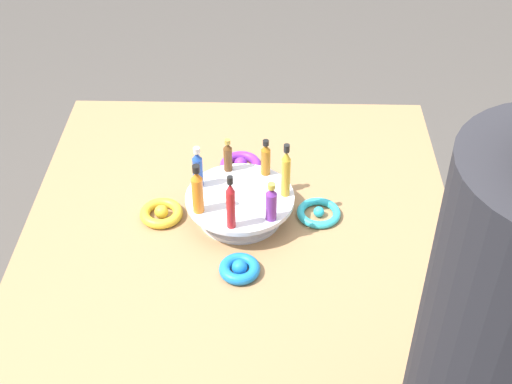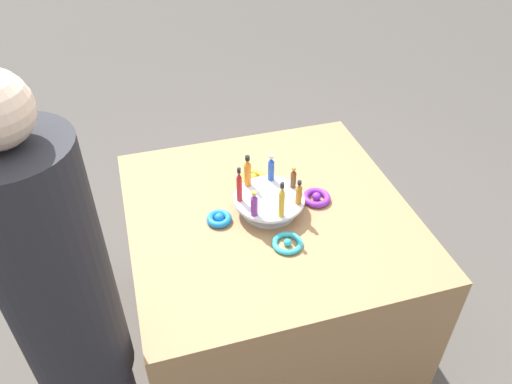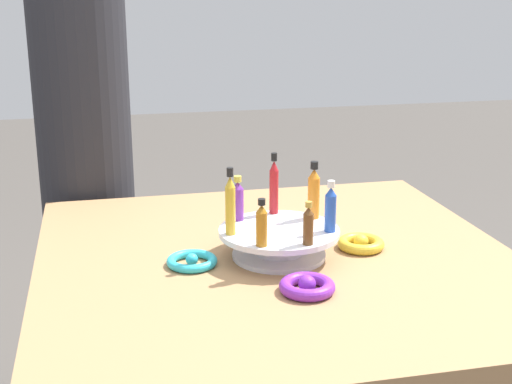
{
  "view_description": "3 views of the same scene",
  "coord_description": "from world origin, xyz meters",
  "px_view_note": "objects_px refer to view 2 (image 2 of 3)",
  "views": [
    {
      "loc": [
        -0.07,
        1.31,
        1.9
      ],
      "look_at": [
        -0.04,
        0.07,
        0.89
      ],
      "focal_mm": 50.0,
      "sensor_mm": 36.0,
      "label": 1
    },
    {
      "loc": [
        -1.33,
        0.44,
        1.98
      ],
      "look_at": [
        -0.04,
        0.06,
        0.89
      ],
      "focal_mm": 35.0,
      "sensor_mm": 36.0,
      "label": 2
    },
    {
      "loc": [
        -0.37,
        -1.4,
        1.33
      ],
      "look_at": [
        -0.04,
        0.06,
        0.89
      ],
      "focal_mm": 50.0,
      "sensor_mm": 36.0,
      "label": 3
    }
  ],
  "objects_px": {
    "bottle_brown": "(293,178)",
    "ribbon_bow_purple": "(316,198)",
    "bottle_amber": "(299,193)",
    "ribbon_bow_gold": "(253,178)",
    "bottle_red": "(239,186)",
    "ribbon_bow_teal": "(287,243)",
    "person_figure": "(77,336)",
    "bottle_blue": "(271,168)",
    "ribbon_bow_blue": "(219,219)",
    "bottle_gold": "(282,201)",
    "bottle_purple": "(254,204)",
    "bottle_orange": "(248,172)",
    "display_stand": "(269,203)"
  },
  "relations": [
    {
      "from": "display_stand",
      "to": "bottle_orange",
      "type": "xyz_separation_m",
      "value": [
        0.09,
        0.06,
        0.09
      ]
    },
    {
      "from": "bottle_amber",
      "to": "bottle_blue",
      "type": "bearing_deg",
      "value": 17.85
    },
    {
      "from": "bottle_gold",
      "to": "bottle_purple",
      "type": "distance_m",
      "value": 0.1
    },
    {
      "from": "bottle_brown",
      "to": "ribbon_bow_purple",
      "type": "height_order",
      "value": "bottle_brown"
    },
    {
      "from": "ribbon_bow_teal",
      "to": "person_figure",
      "type": "height_order",
      "value": "person_figure"
    },
    {
      "from": "person_figure",
      "to": "bottle_red",
      "type": "bearing_deg",
      "value": 5.44
    },
    {
      "from": "ribbon_bow_purple",
      "to": "ribbon_bow_gold",
      "type": "relative_size",
      "value": 1.04
    },
    {
      "from": "bottle_gold",
      "to": "bottle_blue",
      "type": "distance_m",
      "value": 0.21
    },
    {
      "from": "display_stand",
      "to": "ribbon_bow_blue",
      "type": "xyz_separation_m",
      "value": [
        -0.01,
        0.19,
        -0.02
      ]
    },
    {
      "from": "bottle_blue",
      "to": "bottle_red",
      "type": "relative_size",
      "value": 0.79
    },
    {
      "from": "bottle_amber",
      "to": "ribbon_bow_teal",
      "type": "relative_size",
      "value": 0.92
    },
    {
      "from": "bottle_gold",
      "to": "person_figure",
      "type": "bearing_deg",
      "value": 113.35
    },
    {
      "from": "bottle_red",
      "to": "ribbon_bow_gold",
      "type": "bearing_deg",
      "value": -29.76
    },
    {
      "from": "bottle_gold",
      "to": "bottle_red",
      "type": "bearing_deg",
      "value": 43.57
    },
    {
      "from": "bottle_amber",
      "to": "ribbon_bow_gold",
      "type": "height_order",
      "value": "bottle_amber"
    },
    {
      "from": "bottle_amber",
      "to": "ribbon_bow_blue",
      "type": "bearing_deg",
      "value": 79.27
    },
    {
      "from": "display_stand",
      "to": "bottle_brown",
      "type": "xyz_separation_m",
      "value": [
        0.03,
        -0.1,
        0.07
      ]
    },
    {
      "from": "bottle_gold",
      "to": "bottle_orange",
      "type": "relative_size",
      "value": 1.11
    },
    {
      "from": "bottle_amber",
      "to": "ribbon_bow_gold",
      "type": "distance_m",
      "value": 0.29
    },
    {
      "from": "ribbon_bow_teal",
      "to": "ribbon_bow_gold",
      "type": "distance_m",
      "value": 0.38
    },
    {
      "from": "bottle_red",
      "to": "bottle_amber",
      "type": "bearing_deg",
      "value": -110.72
    },
    {
      "from": "ribbon_bow_teal",
      "to": "ribbon_bow_gold",
      "type": "xyz_separation_m",
      "value": [
        0.38,
        0.01,
        0.0
      ]
    },
    {
      "from": "bottle_brown",
      "to": "person_figure",
      "type": "relative_size",
      "value": 0.06
    },
    {
      "from": "ribbon_bow_teal",
      "to": "ribbon_bow_purple",
      "type": "distance_m",
      "value": 0.27
    },
    {
      "from": "bottle_red",
      "to": "ribbon_bow_blue",
      "type": "distance_m",
      "value": 0.14
    },
    {
      "from": "bottle_red",
      "to": "ribbon_bow_purple",
      "type": "relative_size",
      "value": 1.3
    },
    {
      "from": "bottle_gold",
      "to": "bottle_orange",
      "type": "bearing_deg",
      "value": 17.85
    },
    {
      "from": "bottle_red",
      "to": "ribbon_bow_teal",
      "type": "xyz_separation_m",
      "value": [
        -0.21,
        -0.11,
        -0.12
      ]
    },
    {
      "from": "ribbon_bow_gold",
      "to": "display_stand",
      "type": "bearing_deg",
      "value": -178.01
    },
    {
      "from": "ribbon_bow_teal",
      "to": "person_figure",
      "type": "bearing_deg",
      "value": 107.39
    },
    {
      "from": "bottle_purple",
      "to": "ribbon_bow_teal",
      "type": "relative_size",
      "value": 0.94
    },
    {
      "from": "bottle_brown",
      "to": "bottle_blue",
      "type": "xyz_separation_m",
      "value": [
        0.07,
        0.06,
        0.01
      ]
    },
    {
      "from": "bottle_amber",
      "to": "bottle_brown",
      "type": "relative_size",
      "value": 1.09
    },
    {
      "from": "bottle_amber",
      "to": "bottle_blue",
      "type": "relative_size",
      "value": 0.88
    },
    {
      "from": "bottle_blue",
      "to": "bottle_purple",
      "type": "distance_m",
      "value": 0.21
    },
    {
      "from": "ribbon_bow_blue",
      "to": "ribbon_bow_gold",
      "type": "xyz_separation_m",
      "value": [
        0.2,
        -0.18,
        -0.0
      ]
    },
    {
      "from": "bottle_gold",
      "to": "bottle_blue",
      "type": "height_order",
      "value": "bottle_gold"
    },
    {
      "from": "bottle_amber",
      "to": "display_stand",
      "type": "bearing_deg",
      "value": 56.43
    },
    {
      "from": "ribbon_bow_blue",
      "to": "ribbon_bow_gold",
      "type": "relative_size",
      "value": 0.88
    },
    {
      "from": "bottle_red",
      "to": "ribbon_bow_blue",
      "type": "height_order",
      "value": "bottle_red"
    },
    {
      "from": "bottle_brown",
      "to": "bottle_red",
      "type": "height_order",
      "value": "bottle_red"
    },
    {
      "from": "ribbon_bow_gold",
      "to": "ribbon_bow_blue",
      "type": "bearing_deg",
      "value": 136.99
    },
    {
      "from": "bottle_gold",
      "to": "bottle_purple",
      "type": "relative_size",
      "value": 1.43
    },
    {
      "from": "bottle_brown",
      "to": "ribbon_bow_teal",
      "type": "xyz_separation_m",
      "value": [
        -0.22,
        0.1,
        -0.1
      ]
    },
    {
      "from": "bottle_amber",
      "to": "bottle_brown",
      "type": "distance_m",
      "value": 0.09
    },
    {
      "from": "ribbon_bow_blue",
      "to": "person_figure",
      "type": "height_order",
      "value": "person_figure"
    },
    {
      "from": "bottle_red",
      "to": "person_figure",
      "type": "xyz_separation_m",
      "value": [
        -0.42,
        0.58,
        -0.08
      ]
    },
    {
      "from": "bottle_gold",
      "to": "ribbon_bow_blue",
      "type": "height_order",
      "value": "bottle_gold"
    },
    {
      "from": "bottle_orange",
      "to": "ribbon_bow_teal",
      "type": "height_order",
      "value": "bottle_orange"
    },
    {
      "from": "bottle_gold",
      "to": "bottle_amber",
      "type": "xyz_separation_m",
      "value": [
        0.05,
        -0.08,
        -0.02
      ]
    }
  ]
}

